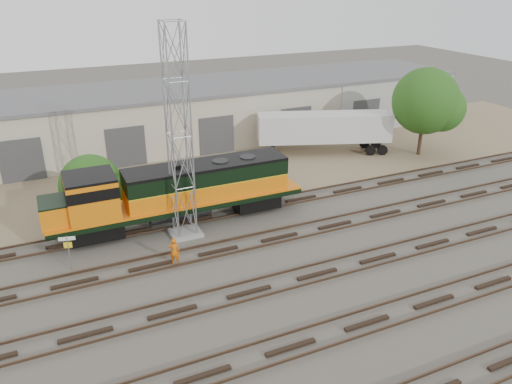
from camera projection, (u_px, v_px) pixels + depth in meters
name	position (u px, v px, depth m)	size (l,w,h in m)	color
ground	(291.00, 250.00, 29.39)	(140.00, 140.00, 0.00)	#47423A
dirt_strip	(207.00, 167.00, 41.91)	(80.00, 16.00, 0.02)	#726047
tracks	(317.00, 274.00, 26.85)	(80.00, 20.40, 0.28)	black
warehouse	(179.00, 114.00, 47.52)	(58.40, 10.40, 5.30)	#B8B199
locomotive	(174.00, 192.00, 31.51)	(16.35, 2.87, 3.93)	black
signal_tower	(179.00, 139.00, 28.72)	(1.87, 1.87, 12.68)	gray
sign_post	(68.00, 247.00, 26.75)	(0.85, 0.23, 2.12)	gray
worker	(174.00, 251.00, 27.63)	(0.59, 0.39, 1.62)	#D35E0B
semi_trailer	(327.00, 128.00, 44.40)	(11.92, 6.23, 3.63)	silver
dumpster_blue	(367.00, 132.00, 48.51)	(1.60, 1.50, 1.50)	#153B94
dumpster_red	(382.00, 124.00, 51.45)	(1.50, 1.40, 1.40)	maroon
tree_mid	(95.00, 187.00, 33.64)	(4.38, 4.17, 4.17)	#382619
tree_east	(430.00, 103.00, 42.93)	(6.00, 5.72, 7.72)	#382619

